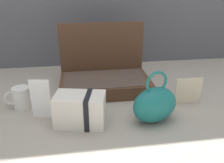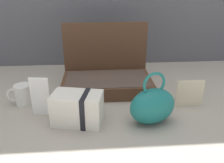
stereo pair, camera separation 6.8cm
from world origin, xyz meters
The scene contains 7 objects.
ground_plane centered at (0.00, 0.00, 0.00)m, with size 6.00×6.00×0.00m, color #9E9384.
open_suitcase centered at (-0.03, 0.16, 0.07)m, with size 0.46×0.29×0.33m.
teal_pouch_handbag centered at (0.13, -0.19, 0.08)m, with size 0.21×0.16×0.22m.
cream_toiletry_bag centered at (-0.16, -0.17, 0.06)m, with size 0.22×0.15×0.13m.
coffee_mug centered at (-0.43, 0.00, 0.05)m, with size 0.11×0.08×0.10m.
info_card_left centered at (0.34, -0.07, 0.06)m, with size 0.13×0.01×0.13m, color beige.
poster_card_right centered at (-0.32, -0.10, 0.09)m, with size 0.08×0.01×0.17m, color white.
Camera 2 is at (-0.09, -0.99, 0.54)m, focal length 37.20 mm.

